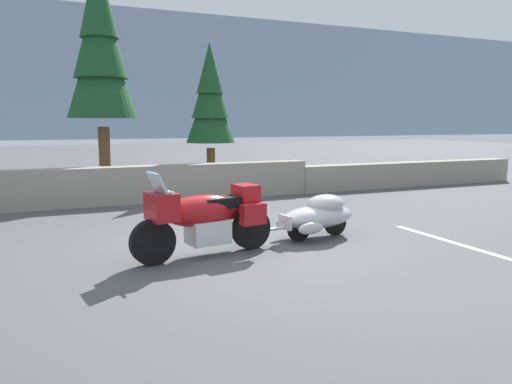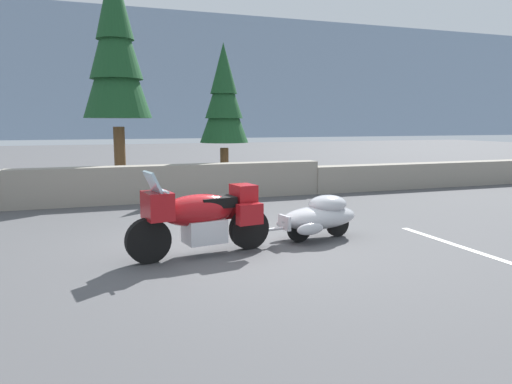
# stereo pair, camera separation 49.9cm
# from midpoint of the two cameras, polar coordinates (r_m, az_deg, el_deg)

# --- Properties ---
(ground_plane) EXTENTS (80.00, 80.00, 0.00)m
(ground_plane) POSITION_cam_midpoint_polar(r_m,az_deg,el_deg) (7.86, -1.13, -6.65)
(ground_plane) COLOR #4C4C4F
(stone_guard_wall) EXTENTS (24.00, 0.57, 0.94)m
(stone_guard_wall) POSITION_cam_midpoint_polar(r_m,az_deg,el_deg) (12.65, -8.62, 0.95)
(stone_guard_wall) COLOR gray
(stone_guard_wall) RESTS_ON ground
(distant_ridgeline) EXTENTS (240.00, 80.00, 16.00)m
(distant_ridgeline) POSITION_cam_midpoint_polar(r_m,az_deg,el_deg) (102.57, -18.50, 11.12)
(distant_ridgeline) COLOR #7F93AD
(distant_ridgeline) RESTS_ON ground
(touring_motorcycle) EXTENTS (2.30, 0.97, 1.33)m
(touring_motorcycle) POSITION_cam_midpoint_polar(r_m,az_deg,el_deg) (7.31, -4.62, -2.80)
(touring_motorcycle) COLOR black
(touring_motorcycle) RESTS_ON ground
(car_shaped_trailer) EXTENTS (2.23, 0.96, 0.76)m
(car_shaped_trailer) POSITION_cam_midpoint_polar(r_m,az_deg,el_deg) (8.50, 9.20, -2.78)
(car_shaped_trailer) COLOR black
(car_shaped_trailer) RESTS_ON ground
(pine_tree_tall) EXTENTS (1.92, 1.92, 6.59)m
(pine_tree_tall) POSITION_cam_midpoint_polar(r_m,az_deg,el_deg) (14.66, -15.32, 16.19)
(pine_tree_tall) COLOR brown
(pine_tree_tall) RESTS_ON ground
(pine_tree_secondary) EXTENTS (1.46, 1.46, 4.36)m
(pine_tree_secondary) POSITION_cam_midpoint_polar(r_m,az_deg,el_deg) (14.64, -2.84, 10.98)
(pine_tree_secondary) COLOR brown
(pine_tree_secondary) RESTS_ON ground
(parking_stripe_marker) EXTENTS (0.12, 3.60, 0.01)m
(parking_stripe_marker) POSITION_cam_midpoint_polar(r_m,az_deg,el_deg) (8.49, 26.05, -6.34)
(parking_stripe_marker) COLOR silver
(parking_stripe_marker) RESTS_ON ground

